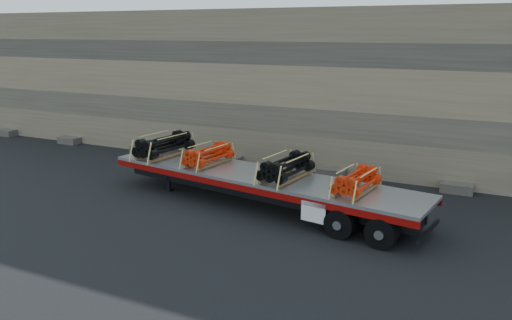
{
  "coord_description": "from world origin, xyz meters",
  "views": [
    {
      "loc": [
        7.86,
        -15.2,
        6.08
      ],
      "look_at": [
        0.33,
        0.66,
        1.5
      ],
      "focal_mm": 35.0,
      "sensor_mm": 36.0,
      "label": 1
    }
  ],
  "objects_px": {
    "bundle_front": "(164,146)",
    "bundle_midfront": "(208,155)",
    "trailer": "(259,190)",
    "bundle_midrear": "(286,168)",
    "bundle_rear": "(356,182)"
  },
  "relations": [
    {
      "from": "bundle_front",
      "to": "bundle_midfront",
      "type": "height_order",
      "value": "bundle_front"
    },
    {
      "from": "trailer",
      "to": "bundle_midfront",
      "type": "bearing_deg",
      "value": 180.0
    },
    {
      "from": "bundle_front",
      "to": "bundle_midfront",
      "type": "bearing_deg",
      "value": 0.0
    },
    {
      "from": "bundle_midfront",
      "to": "bundle_midrear",
      "type": "distance_m",
      "value": 3.38
    },
    {
      "from": "bundle_midfront",
      "to": "bundle_midrear",
      "type": "relative_size",
      "value": 0.91
    },
    {
      "from": "trailer",
      "to": "bundle_midfront",
      "type": "xyz_separation_m",
      "value": [
        -2.24,
        0.34,
        0.94
      ]
    },
    {
      "from": "trailer",
      "to": "bundle_midfront",
      "type": "height_order",
      "value": "bundle_midfront"
    },
    {
      "from": "bundle_front",
      "to": "bundle_midrear",
      "type": "distance_m",
      "value": 5.65
    },
    {
      "from": "trailer",
      "to": "bundle_midrear",
      "type": "relative_size",
      "value": 5.58
    },
    {
      "from": "bundle_midrear",
      "to": "trailer",
      "type": "bearing_deg",
      "value": -180.0
    },
    {
      "from": "bundle_rear",
      "to": "bundle_front",
      "type": "bearing_deg",
      "value": -180.0
    },
    {
      "from": "bundle_midrear",
      "to": "bundle_midfront",
      "type": "bearing_deg",
      "value": 180.0
    },
    {
      "from": "bundle_midrear",
      "to": "bundle_front",
      "type": "bearing_deg",
      "value": 180.0
    },
    {
      "from": "trailer",
      "to": "bundle_rear",
      "type": "height_order",
      "value": "bundle_rear"
    },
    {
      "from": "trailer",
      "to": "bundle_midrear",
      "type": "bearing_deg",
      "value": 0.0
    }
  ]
}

